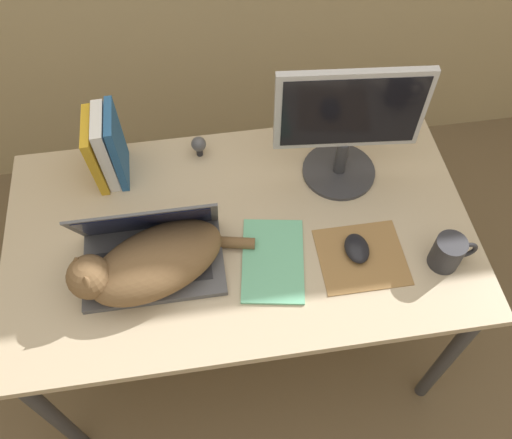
% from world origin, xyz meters
% --- Properties ---
extents(ground_plane, '(12.00, 12.00, 0.00)m').
position_xyz_m(ground_plane, '(0.00, 0.00, 0.00)').
color(ground_plane, brown).
extents(desk, '(1.33, 0.77, 0.72)m').
position_xyz_m(desk, '(0.00, 0.38, 0.65)').
color(desk, tan).
rests_on(desk, ground_plane).
extents(laptop, '(0.38, 0.24, 0.23)m').
position_xyz_m(laptop, '(-0.25, 0.32, 0.77)').
color(laptop, '#4C4C51').
rests_on(laptop, desk).
extents(cat, '(0.49, 0.32, 0.15)m').
position_xyz_m(cat, '(-0.25, 0.27, 0.79)').
color(cat, brown).
rests_on(cat, desk).
extents(external_monitor, '(0.41, 0.22, 0.39)m').
position_xyz_m(external_monitor, '(0.33, 0.55, 0.93)').
color(external_monitor, '#333338').
rests_on(external_monitor, desk).
extents(mousepad, '(0.24, 0.21, 0.00)m').
position_xyz_m(mousepad, '(0.32, 0.24, 0.72)').
color(mousepad, olive).
rests_on(mousepad, desk).
extents(computer_mouse, '(0.07, 0.10, 0.03)m').
position_xyz_m(computer_mouse, '(0.31, 0.26, 0.74)').
color(computer_mouse, black).
rests_on(computer_mouse, mousepad).
extents(book_row, '(0.09, 0.17, 0.24)m').
position_xyz_m(book_row, '(-0.35, 0.65, 0.84)').
color(book_row, gold).
rests_on(book_row, desk).
extents(notepad, '(0.21, 0.29, 0.01)m').
position_xyz_m(notepad, '(0.08, 0.27, 0.73)').
color(notepad, '#6BBC93').
rests_on(notepad, desk).
extents(webcam, '(0.05, 0.05, 0.07)m').
position_xyz_m(webcam, '(-0.09, 0.69, 0.77)').
color(webcam, '#232328').
rests_on(webcam, desk).
extents(mug, '(0.13, 0.08, 0.10)m').
position_xyz_m(mug, '(0.54, 0.20, 0.77)').
color(mug, '#28282D').
rests_on(mug, desk).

